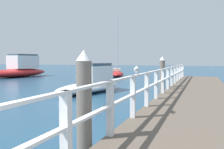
{
  "coord_description": "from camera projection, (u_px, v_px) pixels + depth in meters",
  "views": [
    {
      "loc": [
        0.26,
        -0.3,
        1.82
      ],
      "look_at": [
        -2.47,
        7.08,
        1.35
      ],
      "focal_mm": 39.57,
      "sensor_mm": 36.0,
      "label": 1
    }
  ],
  "objects": [
    {
      "name": "pier_deck",
      "position": [
        196.0,
        97.0,
        10.94
      ],
      "size": [
        2.89,
        22.38,
        0.38
      ],
      "primitive_type": "cube",
      "color": "brown",
      "rests_on": "ground_plane"
    },
    {
      "name": "pier_railing",
      "position": [
        165.0,
        77.0,
        11.37
      ],
      "size": [
        0.12,
        20.9,
        1.05
      ],
      "color": "white",
      "rests_on": "pier_deck"
    },
    {
      "name": "dock_piling_near",
      "position": [
        84.0,
        105.0,
        4.46
      ],
      "size": [
        0.29,
        0.29,
        2.0
      ],
      "color": "#6B6056",
      "rests_on": "ground_plane"
    },
    {
      "name": "dock_piling_far",
      "position": [
        162.0,
        75.0,
        12.88
      ],
      "size": [
        0.29,
        0.29,
        2.0
      ],
      "color": "#6B6056",
      "rests_on": "ground_plane"
    },
    {
      "name": "seagull_foreground",
      "position": [
        137.0,
        69.0,
        6.42
      ],
      "size": [
        0.22,
        0.47,
        0.21
      ],
      "rotation": [
        0.0,
        0.0,
        0.23
      ],
      "color": "white",
      "rests_on": "pier_railing"
    },
    {
      "name": "boat_0",
      "position": [
        20.0,
        69.0,
        26.47
      ],
      "size": [
        3.59,
        7.88,
        2.45
      ],
      "rotation": [
        0.0,
        0.0,
        -0.12
      ],
      "color": "red",
      "rests_on": "ground_plane"
    },
    {
      "name": "boat_3",
      "position": [
        117.0,
        73.0,
        27.05
      ],
      "size": [
        2.93,
        4.89,
        6.57
      ],
      "rotation": [
        0.0,
        0.0,
        3.48
      ],
      "color": "red",
      "rests_on": "ground_plane"
    },
    {
      "name": "boat_5",
      "position": [
        92.0,
        82.0,
        14.02
      ],
      "size": [
        2.75,
        5.53,
        1.63
      ],
      "rotation": [
        0.0,
        0.0,
        -0.2
      ],
      "color": "white",
      "rests_on": "ground_plane"
    },
    {
      "name": "channel_buoy",
      "position": [
        91.0,
        72.0,
        31.07
      ],
      "size": [
        0.7,
        0.7,
        1.4
      ],
      "color": "#E54C19",
      "rests_on": "ground_plane"
    }
  ]
}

